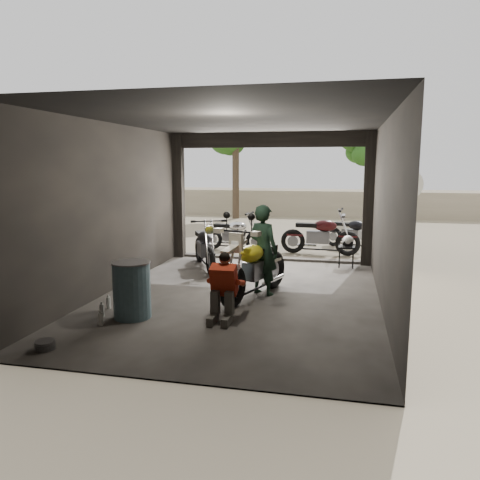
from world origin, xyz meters
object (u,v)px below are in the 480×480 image
at_px(outside_bike_b, 320,232).
at_px(mechanic, 222,289).
at_px(outside_bike_a, 234,231).
at_px(left_bike, 205,243).
at_px(oil_drum, 132,291).
at_px(helmet, 348,241).
at_px(main_bike, 255,262).
at_px(sign_post, 406,200).
at_px(outside_bike_c, 353,230).
at_px(rider, 263,250).
at_px(stool, 346,249).

relative_size(outside_bike_b, mechanic, 1.79).
bearing_deg(outside_bike_a, left_bike, -176.33).
bearing_deg(oil_drum, outside_bike_b, 66.79).
bearing_deg(helmet, main_bike, -116.84).
height_order(left_bike, sign_post, sign_post).
xyz_separation_m(outside_bike_c, rider, (-1.71, -5.41, 0.30)).
bearing_deg(rider, outside_bike_c, -80.34).
bearing_deg(helmet, sign_post, 41.89).
height_order(left_bike, rider, rider).
bearing_deg(sign_post, mechanic, -142.29).
height_order(main_bike, oil_drum, main_bike).
height_order(outside_bike_c, rider, rider).
relative_size(mechanic, oil_drum, 1.14).
relative_size(rider, stool, 3.28).
bearing_deg(main_bike, outside_bike_c, 90.93).
xyz_separation_m(outside_bike_b, outside_bike_c, (0.88, 1.14, -0.08)).
bearing_deg(helmet, outside_bike_b, 118.31).
relative_size(left_bike, oil_drum, 1.96).
relative_size(main_bike, outside_bike_c, 1.25).
bearing_deg(rider, helmet, -92.01).
bearing_deg(outside_bike_c, outside_bike_b, 170.42).
height_order(outside_bike_b, rider, rider).
height_order(outside_bike_c, stool, outside_bike_c).
distance_m(oil_drum, sign_post, 7.53).
xyz_separation_m(rider, helmet, (1.55, 2.78, -0.21)).
distance_m(main_bike, oil_drum, 2.32).
bearing_deg(sign_post, left_bike, -178.54).
height_order(mechanic, oil_drum, mechanic).
height_order(left_bike, outside_bike_c, left_bike).
relative_size(stool, helmet, 1.87).
bearing_deg(stool, main_bike, -119.11).
bearing_deg(outside_bike_a, outside_bike_c, -65.48).
relative_size(outside_bike_a, mechanic, 1.57).
distance_m(rider, helmet, 3.19).
xyz_separation_m(main_bike, oil_drum, (-1.67, -1.59, -0.22)).
bearing_deg(sign_post, outside_bike_c, 108.60).
bearing_deg(outside_bike_a, main_bike, -155.21).
distance_m(stool, sign_post, 2.18).
distance_m(outside_bike_c, mechanic, 7.35).
relative_size(outside_bike_a, outside_bike_c, 1.01).
relative_size(left_bike, rider, 1.05).
relative_size(mechanic, sign_post, 0.45).
height_order(main_bike, mechanic, main_bike).
height_order(outside_bike_c, helmet, outside_bike_c).
bearing_deg(left_bike, helmet, -13.28).
relative_size(main_bike, outside_bike_a, 1.24).
bearing_deg(outside_bike_b, main_bike, 171.57).
height_order(outside_bike_c, oil_drum, outside_bike_c).
xyz_separation_m(main_bike, helmet, (1.67, 3.00, -0.03)).
distance_m(left_bike, rider, 2.61).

